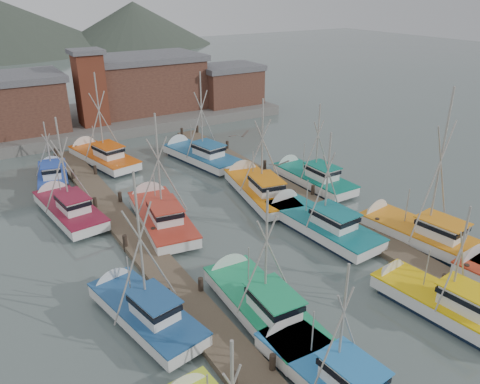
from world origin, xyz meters
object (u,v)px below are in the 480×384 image
lookout_tower (90,87)px  boat_1 (437,301)px  boat_4 (258,301)px  boat_12 (101,156)px  boat_8 (160,215)px  boat_0 (325,372)px

lookout_tower → boat_1: size_ratio=0.98×
boat_1 → boat_4: boat_4 is taller
boat_12 → boat_8: bearing=-102.2°
boat_1 → boat_8: boat_8 is taller
boat_4 → boat_8: 12.48m
boat_4 → boat_12: bearing=93.5°
boat_8 → boat_12: size_ratio=1.00×
lookout_tower → boat_8: size_ratio=0.84×
boat_12 → boat_0: bearing=-101.8°
boat_1 → boat_8: size_ratio=0.85×
boat_1 → boat_4: bearing=142.0°
boat_1 → lookout_tower: bearing=91.6°
boat_12 → boat_4: bearing=-101.3°
boat_1 → boat_12: boat_12 is taller
boat_4 → boat_12: size_ratio=0.93×
lookout_tower → boat_12: bearing=-103.0°
boat_0 → boat_1: size_ratio=0.99×
boat_8 → boat_12: bearing=97.9°
boat_4 → boat_1: bearing=-28.5°
boat_0 → boat_8: (-0.15, 18.20, 0.01)m
boat_0 → boat_4: (0.25, 5.72, 0.00)m
boat_4 → lookout_tower: bearing=89.7°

